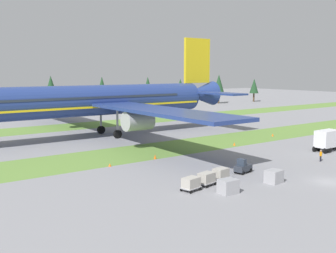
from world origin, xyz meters
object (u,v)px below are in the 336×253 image
(taxiway_marker_1, at_px, (273,135))
(taxiway_marker_3, at_px, (234,144))
(ground_crew_marshaller, at_px, (321,155))
(uld_container_0, at_px, (228,186))
(catering_truck, at_px, (330,139))
(airliner, at_px, (99,100))
(cargo_dolly_lead, at_px, (221,173))
(taxiway_marker_0, at_px, (110,165))
(cargo_dolly_second, at_px, (207,178))
(taxiway_marker_2, at_px, (155,157))
(baggage_tug, at_px, (243,167))
(uld_container_1, at_px, (274,176))
(cargo_dolly_third, at_px, (191,183))

(taxiway_marker_1, bearing_deg, taxiway_marker_3, -168.81)
(ground_crew_marshaller, relative_size, uld_container_0, 0.87)
(catering_truck, height_order, uld_container_0, catering_truck)
(airliner, bearing_deg, taxiway_marker_3, -145.72)
(cargo_dolly_lead, relative_size, taxiway_marker_0, 5.32)
(cargo_dolly_second, distance_m, taxiway_marker_2, 15.86)
(baggage_tug, height_order, taxiway_marker_3, baggage_tug)
(taxiway_marker_3, bearing_deg, taxiway_marker_2, -177.39)
(cargo_dolly_second, height_order, uld_container_1, uld_container_1)
(ground_crew_marshaller, xyz_separation_m, taxiway_marker_1, (12.92, 19.61, -0.67))
(cargo_dolly_lead, xyz_separation_m, uld_container_0, (-2.94, -4.27, -0.12))
(cargo_dolly_lead, relative_size, cargo_dolly_third, 1.00)
(airliner, distance_m, uld_container_1, 43.99)
(cargo_dolly_second, height_order, catering_truck, catering_truck)
(cargo_dolly_lead, distance_m, taxiway_marker_0, 16.54)
(uld_container_0, distance_m, taxiway_marker_2, 19.51)
(cargo_dolly_lead, xyz_separation_m, taxiway_marker_2, (0.33, 14.96, -0.57))
(cargo_dolly_lead, relative_size, taxiway_marker_1, 4.45)
(cargo_dolly_second, xyz_separation_m, uld_container_1, (7.39, -3.92, -0.13))
(ground_crew_marshaller, distance_m, uld_container_1, 15.32)
(cargo_dolly_third, distance_m, uld_container_1, 10.77)
(taxiway_marker_0, height_order, taxiway_marker_3, taxiway_marker_3)
(taxiway_marker_1, bearing_deg, catering_truck, -105.10)
(taxiway_marker_2, relative_size, taxiway_marker_3, 1.12)
(cargo_dolly_second, bearing_deg, cargo_dolly_third, -90.00)
(cargo_dolly_second, bearing_deg, airliner, 160.68)
(airliner, relative_size, taxiway_marker_2, 109.97)
(ground_crew_marshaller, distance_m, taxiway_marker_2, 24.97)
(uld_container_1, bearing_deg, taxiway_marker_2, 102.24)
(cargo_dolly_third, bearing_deg, catering_truck, 85.52)
(cargo_dolly_third, bearing_deg, taxiway_marker_2, 148.23)
(airliner, height_order, taxiway_marker_2, airliner)
(airliner, distance_m, ground_crew_marshaller, 43.85)
(cargo_dolly_second, relative_size, cargo_dolly_third, 1.00)
(catering_truck, bearing_deg, cargo_dolly_lead, -85.45)
(baggage_tug, bearing_deg, uld_container_0, -67.54)
(catering_truck, bearing_deg, taxiway_marker_3, -143.98)
(cargo_dolly_second, bearing_deg, cargo_dolly_lead, 90.00)
(uld_container_1, relative_size, taxiway_marker_1, 3.63)
(taxiway_marker_3, bearing_deg, cargo_dolly_third, -144.87)
(ground_crew_marshaller, distance_m, taxiway_marker_1, 23.50)
(airliner, height_order, baggage_tug, airliner)
(uld_container_0, bearing_deg, catering_truck, 12.98)
(cargo_dolly_lead, xyz_separation_m, uld_container_1, (4.55, -4.49, -0.13))
(catering_truck, xyz_separation_m, taxiway_marker_2, (-27.84, 12.06, -1.61))
(cargo_dolly_lead, bearing_deg, taxiway_marker_2, 167.47)
(taxiway_marker_3, bearing_deg, taxiway_marker_0, -177.51)
(uld_container_0, height_order, taxiway_marker_3, uld_container_0)
(airliner, bearing_deg, ground_crew_marshaller, -156.99)
(taxiway_marker_2, bearing_deg, taxiway_marker_0, -177.79)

